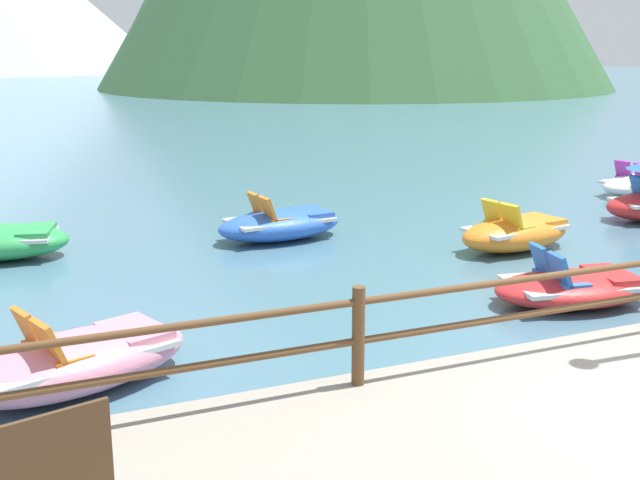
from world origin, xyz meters
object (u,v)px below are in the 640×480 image
pedal_boat_2 (516,232)px  pedal_boat_7 (281,224)px  pedal_boat_0 (572,287)px  pedal_boat_3 (77,360)px

pedal_boat_2 → pedal_boat_7: size_ratio=0.96×
pedal_boat_0 → pedal_boat_7: 5.64m
pedal_boat_2 → pedal_boat_7: bearing=146.6°
pedal_boat_0 → pedal_boat_7: size_ratio=0.95×
pedal_boat_2 → pedal_boat_3: size_ratio=0.88×
pedal_boat_0 → pedal_boat_2: size_ratio=0.99×
pedal_boat_0 → pedal_boat_2: (1.10, 2.77, 0.07)m
pedal_boat_0 → pedal_boat_2: pedal_boat_2 is taller
pedal_boat_0 → pedal_boat_2: bearing=68.4°
pedal_boat_3 → pedal_boat_7: (4.18, 5.29, -0.01)m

